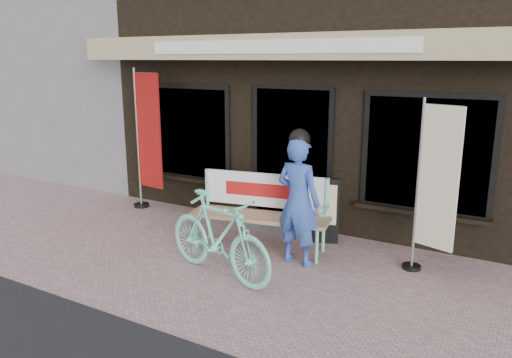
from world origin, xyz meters
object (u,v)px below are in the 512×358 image
Objects in this scene: bicycle at (218,236)px; person at (298,199)px; nobori_red at (147,138)px; nobori_cream at (434,187)px; bench at (262,205)px; menu_stand at (322,210)px.

person is at bearing -23.22° from bicycle.
nobori_red reaches higher than nobori_cream.
menu_stand is at bearing 30.84° from bench.
nobori_red is at bearing 155.97° from bench.
nobori_red reaches higher than menu_stand.
bench is at bearing -6.11° from nobori_red.
nobori_cream reaches higher than person.
bicycle is at bearing -130.86° from menu_stand.
bicycle is 1.82× the size of menu_stand.
bench is 0.92× the size of nobori_cream.
nobori_red reaches higher than bicycle.
person is 1.01× the size of bicycle.
nobori_red is (-2.61, 1.71, 0.74)m from bicycle.
person is at bearing -7.65° from nobori_red.
person is at bearing -109.56° from menu_stand.
bicycle is (0.02, -1.11, -0.09)m from bench.
bicycle reaches higher than menu_stand.
bench is at bearing 166.60° from person.
bicycle is at bearing -120.15° from person.
bench reaches higher than menu_stand.
nobori_cream is at bearing 2.44° from nobori_red.
nobori_red is 4.83m from nobori_cream.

